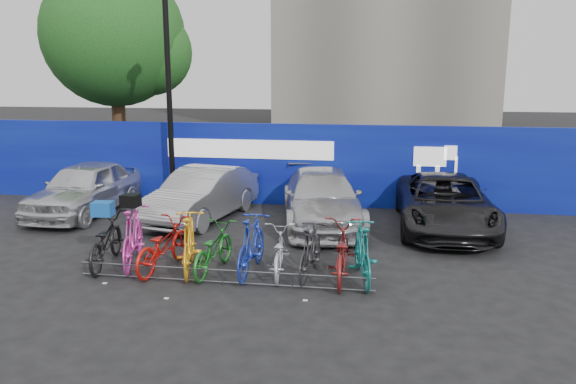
% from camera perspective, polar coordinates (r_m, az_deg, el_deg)
% --- Properties ---
extents(ground, '(100.00, 100.00, 0.00)m').
position_cam_1_polar(ground, '(11.15, -5.75, -8.23)').
color(ground, black).
rests_on(ground, ground).
extents(hoarding, '(22.00, 0.18, 2.40)m').
position_cam_1_polar(hoarding, '(16.54, -0.49, 2.82)').
color(hoarding, '#090C81').
rests_on(hoarding, ground).
extents(tree, '(5.40, 5.20, 7.80)m').
position_cam_1_polar(tree, '(22.33, -16.65, 14.66)').
color(tree, '#382314').
rests_on(tree, ground).
extents(lamppost, '(0.25, 0.50, 6.11)m').
position_cam_1_polar(lamppost, '(16.62, -12.00, 9.77)').
color(lamppost, black).
rests_on(lamppost, ground).
extents(bike_rack, '(5.60, 0.03, 0.30)m').
position_cam_1_polar(bike_rack, '(10.56, -6.61, -8.50)').
color(bike_rack, '#595B60').
rests_on(bike_rack, ground).
extents(car_0, '(1.85, 4.32, 1.45)m').
position_cam_1_polar(car_0, '(16.48, -19.95, 0.37)').
color(car_0, silver).
rests_on(car_0, ground).
extents(car_1, '(2.27, 4.38, 1.37)m').
position_cam_1_polar(car_1, '(15.05, -8.72, -0.25)').
color(car_1, '#9E9EA2').
rests_on(car_1, ground).
extents(car_2, '(2.75, 5.00, 1.37)m').
position_cam_1_polar(car_2, '(14.44, 3.48, -0.66)').
color(car_2, '#B5B6BA').
rests_on(car_2, ground).
extents(car_3, '(2.28, 4.87, 1.35)m').
position_cam_1_polar(car_3, '(14.52, 15.62, -1.07)').
color(car_3, black).
rests_on(car_3, ground).
extents(bike_0, '(1.03, 2.08, 1.04)m').
position_cam_1_polar(bike_0, '(11.97, -18.09, -4.73)').
color(bike_0, black).
rests_on(bike_0, ground).
extents(bike_1, '(1.06, 2.12, 1.23)m').
position_cam_1_polar(bike_1, '(11.80, -15.50, -4.34)').
color(bike_1, '#DD39AC').
rests_on(bike_1, ground).
extents(bike_2, '(0.99, 2.00, 1.00)m').
position_cam_1_polar(bike_2, '(11.42, -12.59, -5.32)').
color(bike_2, red).
rests_on(bike_2, ground).
extents(bike_3, '(1.00, 2.02, 1.17)m').
position_cam_1_polar(bike_3, '(11.20, -10.03, -5.11)').
color(bike_3, '#FCAE1B').
rests_on(bike_3, ground).
extents(bike_4, '(0.83, 1.86, 0.95)m').
position_cam_1_polar(bike_4, '(11.13, -7.64, -5.75)').
color(bike_4, '#1B7120').
rests_on(bike_4, ground).
extents(bike_5, '(0.62, 1.95, 1.16)m').
position_cam_1_polar(bike_5, '(10.94, -3.74, -5.39)').
color(bike_5, '#1A30A0').
rests_on(bike_5, ground).
extents(bike_6, '(0.79, 1.77, 0.90)m').
position_cam_1_polar(bike_6, '(10.93, -0.99, -6.09)').
color(bike_6, '#B5B7BD').
rests_on(bike_6, ground).
extents(bike_7, '(0.67, 1.77, 1.04)m').
position_cam_1_polar(bike_7, '(10.76, 2.28, -6.01)').
color(bike_7, '#29282B').
rests_on(bike_7, ground).
extents(bike_8, '(0.76, 2.05, 1.06)m').
position_cam_1_polar(bike_8, '(10.69, 5.40, -6.10)').
color(bike_8, maroon).
rests_on(bike_8, ground).
extents(bike_9, '(0.85, 1.94, 1.13)m').
position_cam_1_polar(bike_9, '(10.62, 7.57, -6.10)').
color(bike_9, '#157975').
rests_on(bike_9, ground).
extents(cargo_crate, '(0.42, 0.34, 0.28)m').
position_cam_1_polar(cargo_crate, '(11.80, -18.29, -1.63)').
color(cargo_crate, '#1350A9').
rests_on(cargo_crate, bike_0).
extents(cargo_topcase, '(0.36, 0.32, 0.25)m').
position_cam_1_polar(cargo_topcase, '(11.62, -15.70, -0.84)').
color(cargo_topcase, black).
rests_on(cargo_topcase, bike_1).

